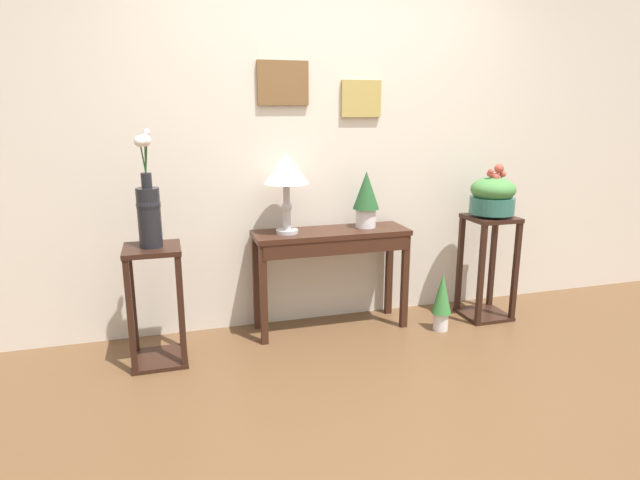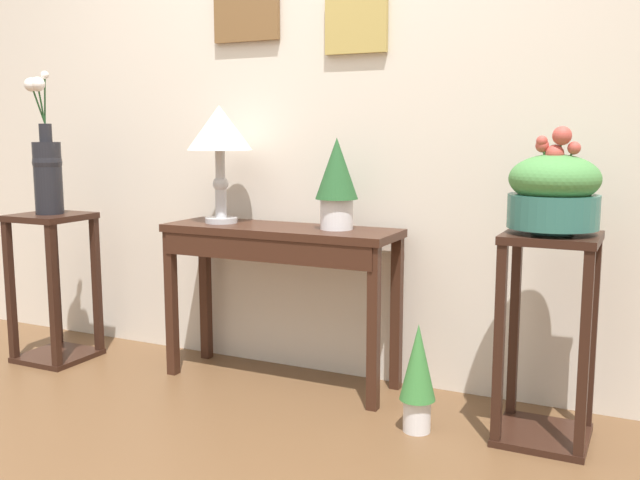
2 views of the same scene
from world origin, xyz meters
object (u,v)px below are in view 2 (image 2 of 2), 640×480
potted_plant_on_console (337,179)px  pedestal_stand_right (547,339)px  console_table (278,254)px  potted_plant_floor (418,373)px  pedestal_stand_left (54,287)px  flower_vase_tall_left (47,166)px  table_lamp (220,134)px  planter_bowl_wide_right (554,191)px

potted_plant_on_console → pedestal_stand_right: (0.92, -0.15, -0.55)m
potted_plant_on_console → console_table: bearing=-169.7°
console_table → potted_plant_floor: console_table is taller
pedestal_stand_left → flower_vase_tall_left: (-0.00, -0.00, 0.61)m
table_lamp → potted_plant_floor: size_ratio=1.26×
planter_bowl_wide_right → pedestal_stand_left: bearing=-178.2°
table_lamp → planter_bowl_wide_right: (1.50, -0.13, -0.20)m
console_table → potted_plant_floor: size_ratio=2.53×
console_table → pedestal_stand_right: size_ratio=1.39×
planter_bowl_wide_right → pedestal_stand_right: bearing=104.3°
potted_plant_on_console → pedestal_stand_left: 1.58m
flower_vase_tall_left → potted_plant_floor: (1.93, -0.06, -0.74)m
flower_vase_tall_left → potted_plant_on_console: bearing=9.1°
potted_plant_on_console → table_lamp: bearing=-177.3°
potted_plant_on_console → flower_vase_tall_left: flower_vase_tall_left is taller
pedestal_stand_right → potted_plant_floor: size_ratio=1.83×
pedestal_stand_left → potted_plant_floor: (1.93, -0.06, -0.14)m
flower_vase_tall_left → planter_bowl_wide_right: 2.38m
console_table → pedestal_stand_right: (1.19, -0.10, -0.21)m
potted_plant_on_console → pedestal_stand_left: bearing=-171.0°
table_lamp → planter_bowl_wide_right: size_ratio=1.41×
pedestal_stand_left → planter_bowl_wide_right: bearing=1.8°
console_table → table_lamp: size_ratio=2.01×
table_lamp → pedestal_stand_left: bearing=-167.0°
pedestal_stand_left → planter_bowl_wide_right: (2.37, 0.08, 0.56)m
pedestal_stand_left → potted_plant_on_console: bearing=9.0°
table_lamp → planter_bowl_wide_right: bearing=-4.8°
flower_vase_tall_left → potted_plant_floor: 2.07m
table_lamp → potted_plant_floor: (1.05, -0.27, -0.90)m
pedestal_stand_right → potted_plant_floor: 0.49m
pedestal_stand_right → planter_bowl_wide_right: 0.54m
console_table → potted_plant_floor: bearing=-18.3°
table_lamp → potted_plant_floor: 1.41m
console_table → potted_plant_on_console: potted_plant_on_console is taller
console_table → potted_plant_on_console: bearing=10.3°
console_table → flower_vase_tall_left: size_ratio=1.57×
pedestal_stand_right → potted_plant_floor: (-0.45, -0.14, -0.16)m
potted_plant_on_console → flower_vase_tall_left: bearing=-170.9°
pedestal_stand_left → flower_vase_tall_left: bearing=-91.6°
table_lamp → pedestal_stand_right: bearing=-4.8°
potted_plant_floor → pedestal_stand_left: bearing=178.1°
table_lamp → potted_plant_on_console: bearing=2.7°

